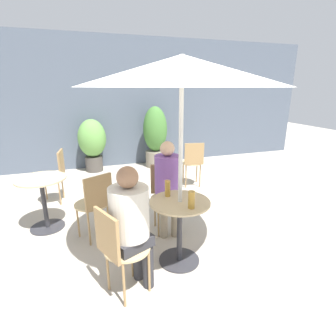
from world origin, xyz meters
The scene contains 16 objects.
ground_plane centered at (0.00, 0.00, 0.00)m, with size 20.00×20.00×0.00m, color #B2A899.
storefront_wall centered at (0.00, 4.12, 1.50)m, with size 10.00×0.06×3.00m.
cafe_table_near centered at (-0.02, 0.06, 0.50)m, with size 0.64×0.64×0.73m.
cafe_table_far centered at (-1.51, 1.32, 0.50)m, with size 0.65×0.65×0.73m.
bistro_chair_0 centered at (0.06, 0.83, 0.55)m, with size 0.43×0.44×0.89m.
bistro_chair_1 centered at (-0.72, -0.25, 0.55)m, with size 0.48×0.46×0.89m.
bistro_chair_2 centered at (-1.40, 2.20, 0.55)m, with size 0.44×0.43×0.89m.
bistro_chair_3 centered at (1.04, 2.13, 0.55)m, with size 0.43×0.45×0.89m.
bistro_chair_4 centered at (-0.86, 0.79, 0.55)m, with size 0.47×0.48×0.89m.
seated_person_0 centered at (0.05, 0.68, 0.75)m, with size 0.32×0.35×1.25m.
seated_person_1 centered at (-0.59, -0.19, 0.74)m, with size 0.43×0.41×1.25m.
beer_glass_0 centered at (0.03, -0.13, 0.82)m, with size 0.07×0.07×0.18m.
beer_glass_1 centered at (-0.10, 0.23, 0.82)m, with size 0.06×0.06×0.18m.
potted_plant_0 centered at (-0.72, 3.80, 0.69)m, with size 0.62×0.62×1.20m.
potted_plant_1 centered at (0.73, 3.69, 0.77)m, with size 0.57×0.57×1.45m.
umbrella centered at (-0.02, 0.06, 2.02)m, with size 1.93×1.93×2.16m.
Camera 1 is at (-0.94, -2.30, 1.89)m, focal length 28.00 mm.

